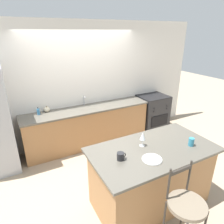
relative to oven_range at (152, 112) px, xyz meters
name	(u,v)px	position (x,y,z in m)	size (l,w,h in m)	color
ground_plane	(95,150)	(-1.81, -0.32, -0.46)	(18.00, 18.00, 0.00)	tan
wall_back	(82,85)	(-1.81, 0.33, 0.89)	(6.00, 0.07, 2.70)	silver
back_counter	(88,126)	(-1.81, 0.03, -0.01)	(2.84, 0.63, 0.90)	#A87547
sink_faucet	(84,100)	(-1.81, 0.22, 0.57)	(0.02, 0.13, 0.22)	#ADAFB5
kitchen_island	(151,176)	(-1.63, -2.02, 0.02)	(1.77, 0.97, 0.95)	#A87547
oven_range	(152,112)	(0.00, 0.00, 0.00)	(0.73, 0.64, 0.92)	#28282B
bar_stool_near	(185,212)	(-1.78, -2.80, 0.16)	(0.42, 0.42, 1.15)	#332D28
dinner_plate	(152,159)	(-1.81, -2.22, 0.50)	(0.25, 0.25, 0.02)	white
wine_glass	(143,136)	(-1.72, -1.89, 0.65)	(0.08, 0.08, 0.22)	white
coffee_mug	(121,156)	(-2.16, -2.03, 0.54)	(0.13, 0.09, 0.10)	#232326
tumbler_cup	(191,142)	(-1.10, -2.21, 0.55)	(0.08, 0.08, 0.12)	teal
pumpkin_decoration	(47,109)	(-2.64, 0.22, 0.49)	(0.13, 0.13, 0.12)	beige
soap_bottle	(38,112)	(-2.82, 0.13, 0.50)	(0.06, 0.06, 0.16)	teal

